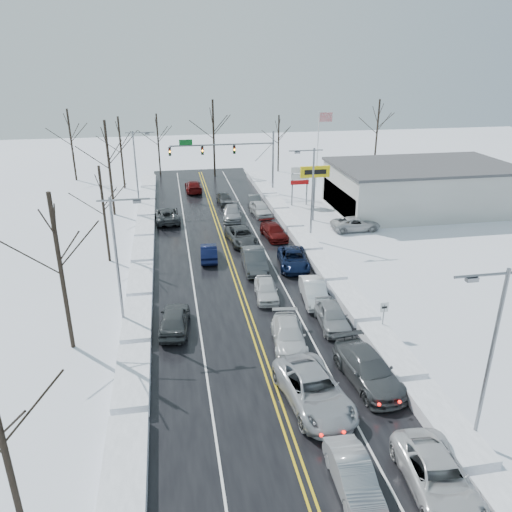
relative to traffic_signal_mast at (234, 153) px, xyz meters
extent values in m
plane|color=white|center=(-3.45, -27.99, -5.48)|extent=(160.00, 160.00, 0.00)
cube|color=black|center=(-3.45, -25.99, -5.47)|extent=(14.00, 84.00, 0.01)
cube|color=white|center=(-11.05, -25.99, -5.48)|extent=(1.89, 72.00, 0.74)
cube|color=white|center=(4.15, -25.99, -5.48)|extent=(1.89, 72.00, 0.74)
cylinder|color=slate|center=(5.05, 0.01, -1.48)|extent=(0.24, 0.24, 8.00)
cylinder|color=slate|center=(-1.45, 0.01, 1.02)|extent=(13.00, 0.18, 0.18)
cylinder|color=slate|center=(3.85, 0.01, -0.08)|extent=(2.33, 0.10, 2.33)
cube|color=#0C591E|center=(-5.95, 0.01, 1.42)|extent=(1.60, 0.08, 0.70)
cube|color=black|center=(0.05, 0.01, 0.37)|extent=(0.32, 0.25, 1.05)
sphere|color=#3F0705|center=(0.05, -0.15, 0.67)|extent=(0.20, 0.20, 0.20)
sphere|color=orange|center=(0.05, -0.15, 0.37)|extent=(0.22, 0.22, 0.22)
sphere|color=black|center=(0.05, -0.15, 0.07)|extent=(0.20, 0.20, 0.20)
cube|color=black|center=(-3.95, 0.01, 0.37)|extent=(0.32, 0.25, 1.05)
sphere|color=#3F0705|center=(-3.95, -0.15, 0.67)|extent=(0.20, 0.20, 0.20)
sphere|color=orange|center=(-3.95, -0.15, 0.37)|extent=(0.22, 0.22, 0.22)
sphere|color=black|center=(-3.95, -0.15, 0.07)|extent=(0.20, 0.20, 0.20)
cube|color=black|center=(-7.95, 0.01, 0.37)|extent=(0.32, 0.25, 1.05)
sphere|color=#3F0705|center=(-7.95, -0.15, 0.67)|extent=(0.20, 0.20, 0.20)
sphere|color=orange|center=(-7.95, -0.15, 0.37)|extent=(0.22, 0.22, 0.22)
sphere|color=black|center=(-7.95, -0.15, 0.07)|extent=(0.20, 0.20, 0.20)
cylinder|color=slate|center=(7.05, -11.99, -2.68)|extent=(0.20, 0.20, 5.60)
cube|color=yellow|center=(7.05, -11.99, -0.08)|extent=(3.20, 0.30, 1.20)
cube|color=black|center=(7.05, -12.16, -0.08)|extent=(2.40, 0.04, 0.50)
cylinder|color=slate|center=(6.15, -5.99, -3.48)|extent=(0.16, 0.16, 4.00)
cylinder|color=slate|center=(7.95, -5.99, -3.48)|extent=(0.16, 0.16, 4.00)
cube|color=white|center=(7.05, -5.99, -1.18)|extent=(2.20, 0.22, 0.70)
cube|color=white|center=(7.05, -5.99, -1.98)|extent=(2.20, 0.22, 0.70)
cube|color=#B10D0F|center=(7.05, -5.99, -2.68)|extent=(2.20, 0.22, 0.50)
cylinder|color=slate|center=(4.75, -35.99, -4.38)|extent=(0.08, 0.08, 2.20)
cube|color=white|center=(4.75, -35.99, -3.48)|extent=(0.55, 0.05, 0.70)
cube|color=black|center=(4.75, -36.03, -3.48)|extent=(0.35, 0.02, 0.15)
cylinder|color=silver|center=(11.55, 2.01, -0.48)|extent=(0.14, 0.14, 10.00)
cube|color=beige|center=(20.55, -9.99, -2.98)|extent=(20.00, 12.00, 5.00)
cube|color=#262628|center=(10.60, -9.99, -3.88)|extent=(0.10, 11.00, 2.80)
cube|color=#3F3F42|center=(20.55, -9.99, -0.33)|extent=(20.40, 12.40, 0.30)
cylinder|color=slate|center=(5.05, -45.99, -0.98)|extent=(0.18, 0.18, 9.00)
cylinder|color=slate|center=(4.25, -45.99, 3.32)|extent=(3.20, 0.12, 0.12)
cube|color=slate|center=(3.45, -45.99, 3.17)|extent=(0.50, 0.25, 0.18)
cylinder|color=slate|center=(5.05, -17.99, -0.98)|extent=(0.18, 0.18, 9.00)
cylinder|color=slate|center=(4.25, -17.99, 3.32)|extent=(3.20, 0.12, 0.12)
cube|color=slate|center=(3.45, -17.99, 3.17)|extent=(0.50, 0.25, 0.18)
cylinder|color=slate|center=(-11.95, -31.99, -0.98)|extent=(0.18, 0.18, 9.00)
cylinder|color=slate|center=(-11.15, -31.99, 3.32)|extent=(3.20, 0.12, 0.12)
cube|color=slate|center=(-10.35, -31.99, 3.17)|extent=(0.50, 0.25, 0.18)
cylinder|color=slate|center=(-11.95, -3.99, -0.98)|extent=(0.18, 0.18, 9.00)
cylinder|color=slate|center=(-11.15, -3.99, 3.32)|extent=(3.20, 0.12, 0.12)
cube|color=slate|center=(-10.35, -3.99, 3.17)|extent=(0.50, 0.25, 0.18)
cylinder|color=#2D231C|center=(-14.45, -47.99, -0.98)|extent=(0.24, 0.24, 9.00)
cylinder|color=#2D231C|center=(-14.95, -33.99, -0.48)|extent=(0.27, 0.27, 10.00)
cylinder|color=#2D231C|center=(-13.95, -19.99, -1.23)|extent=(0.23, 0.23, 8.50)
cylinder|color=#2D231C|center=(-14.65, -5.99, -0.23)|extent=(0.28, 0.28, 10.50)
cylinder|color=#2D231C|center=(-14.25, 6.01, -0.73)|extent=(0.25, 0.25, 9.50)
cylinder|color=#2D231C|center=(-21.45, 12.01, -0.48)|extent=(0.27, 0.27, 10.00)
cylinder|color=#2D231C|center=(-9.45, 13.01, -0.98)|extent=(0.24, 0.24, 9.00)
cylinder|color=#2D231C|center=(-1.45, 11.01, 0.02)|extent=(0.29, 0.29, 11.00)
cylinder|color=#2D231C|center=(8.55, 12.51, -1.23)|extent=(0.23, 0.23, 8.50)
cylinder|color=#2D231C|center=(24.55, 13.01, -0.23)|extent=(0.28, 0.28, 10.50)
imported|color=#929499|center=(-1.55, -47.57, -5.48)|extent=(1.55, 4.29, 1.41)
imported|color=#A6A8AE|center=(-1.63, -41.98, -5.48)|extent=(3.55, 6.49, 1.72)
imported|color=silver|center=(-1.56, -36.15, -5.48)|extent=(2.57, 5.11, 1.42)
imported|color=silver|center=(-1.67, -29.48, -5.48)|extent=(1.98, 4.19, 1.39)
imported|color=#393B3E|center=(-1.64, -24.06, -5.48)|extent=(1.97, 5.21, 1.70)
imported|color=#383A3C|center=(-1.75, -17.64, -5.48)|extent=(2.97, 5.47, 1.46)
imported|color=#919398|center=(-1.65, -9.95, -5.48)|extent=(2.55, 5.04, 1.40)
imported|color=#3F4144|center=(-1.78, -4.02, -5.48)|extent=(1.92, 4.13, 1.37)
imported|color=silver|center=(1.87, -48.36, -5.48)|extent=(2.95, 5.64, 1.52)
imported|color=#46494C|center=(1.88, -40.65, -5.48)|extent=(2.91, 5.93, 1.66)
imported|color=gray|center=(1.86, -34.31, -5.48)|extent=(2.08, 4.63, 1.55)
imported|color=white|center=(1.70, -30.60, -5.48)|extent=(2.05, 4.74, 1.52)
imported|color=black|center=(1.76, -24.16, -5.48)|extent=(3.07, 5.52, 1.46)
imported|color=#490A09|center=(1.62, -16.74, -5.48)|extent=(2.44, 4.86, 1.35)
imported|color=silver|center=(1.69, -9.24, -5.48)|extent=(2.18, 4.61, 1.52)
imported|color=#474A4C|center=(1.61, -5.83, -5.48)|extent=(1.81, 4.21, 1.35)
imported|color=black|center=(-5.24, -21.20, -5.48)|extent=(1.70, 4.22, 1.36)
imported|color=#3C3E40|center=(-8.74, -9.64, -5.48)|extent=(2.80, 5.55, 1.51)
imported|color=#540B0B|center=(-5.15, 2.57, -5.48)|extent=(2.14, 5.09, 1.47)
imported|color=#3E4143|center=(-8.58, -33.01, -5.48)|extent=(2.38, 4.86, 1.60)
imported|color=#B9B9BB|center=(10.44, -16.02, -5.48)|extent=(5.11, 2.40, 1.41)
imported|color=black|center=(13.39, -11.82, -5.48)|extent=(2.83, 6.08, 1.72)
imported|color=black|center=(11.74, -5.63, -5.48)|extent=(2.09, 4.40, 1.45)
camera|label=1|loc=(-8.37, -62.44, 11.67)|focal=35.00mm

